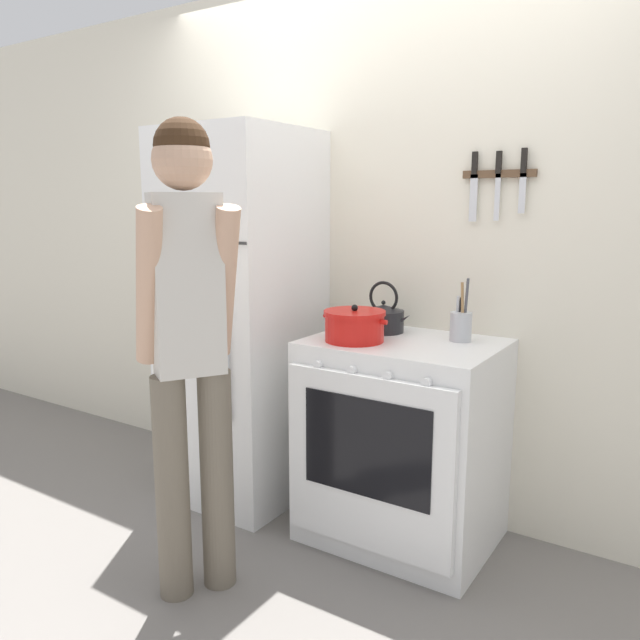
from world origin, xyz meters
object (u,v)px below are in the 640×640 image
at_px(utensil_jar, 461,325).
at_px(person, 189,335).
at_px(dutch_oven_pot, 355,326).
at_px(refrigerator, 242,319).
at_px(stove_range, 400,441).
at_px(tea_kettle, 384,317).

height_order(utensil_jar, person, person).
distance_m(dutch_oven_pot, utensil_jar, 0.45).
distance_m(refrigerator, stove_range, 0.99).
xyz_separation_m(dutch_oven_pot, person, (-0.31, -0.66, 0.04)).
height_order(refrigerator, stove_range, refrigerator).
bearing_deg(tea_kettle, dutch_oven_pot, -93.31).
distance_m(stove_range, dutch_oven_pot, 0.55).
bearing_deg(utensil_jar, person, -127.15).
bearing_deg(dutch_oven_pot, tea_kettle, 86.69).
relative_size(refrigerator, person, 1.03).
bearing_deg(refrigerator, dutch_oven_pot, -7.95).
height_order(stove_range, tea_kettle, tea_kettle).
xyz_separation_m(refrigerator, tea_kettle, (0.71, 0.14, 0.06)).
distance_m(dutch_oven_pot, person, 0.73).
height_order(dutch_oven_pot, person, person).
distance_m(refrigerator, dutch_oven_pot, 0.71).
xyz_separation_m(stove_range, tea_kettle, (-0.16, 0.15, 0.51)).
distance_m(tea_kettle, person, 0.96).
bearing_deg(stove_range, refrigerator, 179.73).
distance_m(refrigerator, person, 0.86).
relative_size(stove_range, dutch_oven_pot, 2.96).
bearing_deg(refrigerator, person, -62.73).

